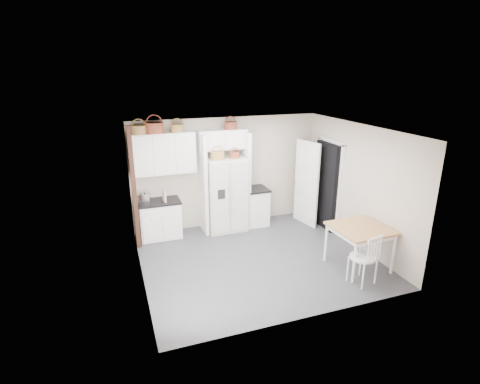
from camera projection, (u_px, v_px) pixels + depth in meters
name	position (u px, v px, depth m)	size (l,w,h in m)	color
floor	(257.00, 259.00, 7.56)	(4.50, 4.50, 0.00)	#2F3138
ceiling	(259.00, 130.00, 6.74)	(4.50, 4.50, 0.00)	white
wall_back	(227.00, 172.00, 8.94)	(4.50, 4.50, 0.00)	#BAB1A9
wall_left	(137.00, 212.00, 6.43)	(4.00, 4.00, 0.00)	#BAB1A9
wall_right	(357.00, 186.00, 7.86)	(4.00, 4.00, 0.00)	#BAB1A9
refrigerator	(225.00, 194.00, 8.72)	(0.90, 0.72, 1.74)	silver
base_cab_left	(160.00, 220.00, 8.41)	(0.89, 0.56, 0.83)	white
base_cab_right	(256.00, 207.00, 9.15)	(0.50, 0.60, 0.88)	white
dining_table	(359.00, 247.00, 7.13)	(0.99, 0.99, 0.83)	#A17F47
windsor_chair	(363.00, 257.00, 6.58)	(0.49, 0.45, 1.01)	white
counter_left	(159.00, 202.00, 8.28)	(0.93, 0.60, 0.04)	black
counter_right	(256.00, 189.00, 9.00)	(0.54, 0.64, 0.04)	black
toaster	(143.00, 198.00, 8.14)	(0.30, 0.17, 0.21)	silver
cookbook_red	(165.00, 197.00, 8.21)	(0.03, 0.15, 0.23)	#AC0A1E
cookbook_cream	(164.00, 196.00, 8.20)	(0.04, 0.17, 0.25)	beige
basket_upper_a	(139.00, 130.00, 7.80)	(0.31, 0.31, 0.18)	brown
basket_upper_b	(155.00, 128.00, 7.90)	(0.38, 0.38, 0.22)	#612B18
basket_upper_c	(177.00, 128.00, 8.06)	(0.29, 0.29, 0.17)	brown
basket_bridge_b	(230.00, 125.00, 8.45)	(0.29, 0.29, 0.16)	#612B18
basket_fridge_a	(218.00, 156.00, 8.27)	(0.31, 0.31, 0.16)	brown
basket_fridge_b	(235.00, 155.00, 8.40)	(0.23, 0.23, 0.12)	#612B18
upper_cabinet	(163.00, 153.00, 8.12)	(1.40, 0.34, 0.90)	white
bridge_cabinet	(222.00, 139.00, 8.48)	(1.12, 0.34, 0.45)	white
fridge_panel_left	(203.00, 184.00, 8.51)	(0.08, 0.60, 2.30)	white
fridge_panel_right	(245.00, 180.00, 8.83)	(0.08, 0.60, 2.30)	white
trim_post	(134.00, 189.00, 7.66)	(0.09, 0.09, 2.60)	black
doorway_void	(327.00, 186.00, 8.82)	(0.18, 0.85, 2.05)	black
door_slab	(306.00, 183.00, 9.00)	(0.80, 0.04, 2.05)	white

